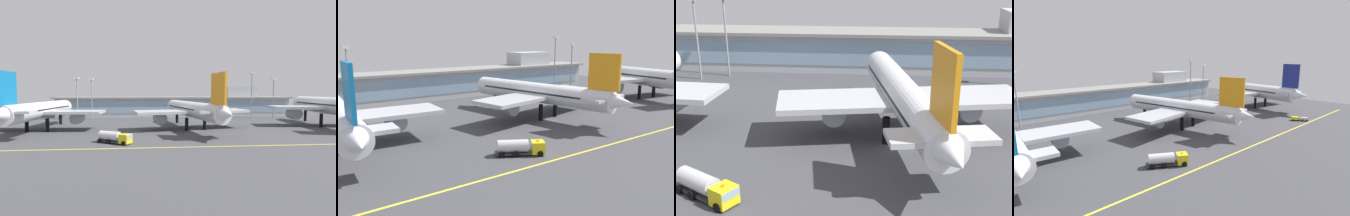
# 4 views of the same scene
# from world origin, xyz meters

# --- Properties ---
(ground_plane) EXTENTS (180.00, 180.00, 0.00)m
(ground_plane) POSITION_xyz_m (0.00, 0.00, 0.00)
(ground_plane) COLOR #424247
(taxiway_centreline_stripe) EXTENTS (144.00, 0.50, 0.01)m
(taxiway_centreline_stripe) POSITION_xyz_m (0.00, -22.00, 0.01)
(taxiway_centreline_stripe) COLOR yellow
(taxiway_centreline_stripe) RESTS_ON ground
(terminal_building) EXTENTS (119.08, 14.00, 15.11)m
(terminal_building) POSITION_xyz_m (2.21, 49.91, 5.48)
(terminal_building) COLOR #ADB2B7
(terminal_building) RESTS_ON ground
(airliner_near_right) EXTENTS (39.94, 51.78, 17.61)m
(airliner_near_right) POSITION_xyz_m (0.51, 5.30, 6.43)
(airliner_near_right) COLOR black
(airliner_near_right) RESTS_ON ground
(airliner_far_right) EXTENTS (40.88, 50.33, 20.31)m
(airliner_far_right) POSITION_xyz_m (51.01, 7.85, 7.44)
(airliner_far_right) COLOR black
(airliner_far_right) RESTS_ON ground
(fuel_tanker_truck) EXTENTS (9.04, 6.64, 2.90)m
(fuel_tanker_truck) POSITION_xyz_m (-22.57, -16.44, 1.51)
(fuel_tanker_truck) COLOR black
(fuel_tanker_truck) RESTS_ON ground
(baggage_tug_near) EXTENTS (4.63, 5.38, 1.40)m
(baggage_tug_near) POSITION_xyz_m (38.50, -18.54, 0.79)
(baggage_tug_near) COLOR black
(baggage_tug_near) RESTS_ON ground
(apron_light_mast_west) EXTENTS (1.80, 1.80, 18.94)m
(apron_light_mast_west) POSITION_xyz_m (45.97, 37.13, 12.83)
(apron_light_mast_west) COLOR gray
(apron_light_mast_west) RESTS_ON ground
(apron_light_mast_centre) EXTENTS (1.80, 1.80, 18.81)m
(apron_light_mast_centre) POSITION_xyz_m (-40.01, 39.82, 12.75)
(apron_light_mast_centre) COLOR gray
(apron_light_mast_centre) RESTS_ON ground
(apron_light_mast_east) EXTENTS (1.80, 1.80, 21.62)m
(apron_light_mast_east) POSITION_xyz_m (34.08, 34.67, 14.34)
(apron_light_mast_east) COLOR gray
(apron_light_mast_east) RESTS_ON ground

